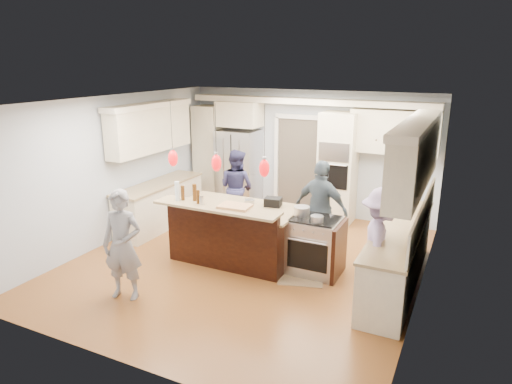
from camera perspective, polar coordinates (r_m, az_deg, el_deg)
ground_plane at (r=7.83m, az=-1.13°, el=-8.76°), size 6.00×6.00×0.00m
room_shell at (r=7.25m, az=-1.21°, el=4.38°), size 5.54×6.04×2.72m
refrigerator at (r=10.44m, az=-2.18°, el=2.86°), size 0.90×0.70×1.80m
oven_column at (r=9.57m, az=10.16°, el=2.93°), size 0.72×0.69×2.30m
back_upper_cabinets at (r=10.05m, az=2.18°, el=6.81°), size 5.30×0.61×2.54m
right_counter_run at (r=7.04m, az=18.06°, el=-3.26°), size 0.64×3.10×2.51m
left_cabinets at (r=9.38m, az=-12.34°, el=1.94°), size 0.64×2.30×2.51m
kitchen_island at (r=7.81m, az=-2.54°, el=-4.99°), size 2.10×1.46×1.12m
island_range at (r=7.36m, az=7.51°, el=-6.68°), size 0.82×0.71×0.92m
pendant_lights at (r=6.94m, az=-4.97°, el=3.67°), size 1.75×0.15×1.03m
person_bar_end at (r=6.71m, az=-16.35°, el=-6.40°), size 0.66×0.51×1.60m
person_far_left at (r=9.35m, az=-2.45°, el=0.57°), size 0.86×0.72×1.58m
person_far_right at (r=7.90m, az=8.14°, el=-2.11°), size 1.05×0.60×1.69m
person_range_side at (r=6.63m, az=15.40°, el=-6.38°), size 0.88×1.19×1.64m
floor_rug at (r=7.51m, az=5.78°, el=-9.91°), size 0.93×1.15×0.01m
water_bottle at (r=7.42m, az=-9.82°, el=0.11°), size 0.10×0.10×0.31m
beer_bottle_a at (r=7.37m, az=-7.68°, el=-0.06°), size 0.08×0.08×0.27m
beer_bottle_b at (r=7.23m, az=-7.25°, el=-0.63°), size 0.05×0.05×0.22m
beer_bottle_c at (r=7.45m, az=-9.15°, el=-0.10°), size 0.06×0.06×0.24m
drink_can at (r=7.18m, az=-6.84°, el=-1.06°), size 0.07×0.07×0.13m
cutting_board at (r=7.01m, az=-2.63°, el=-1.79°), size 0.50×0.37×0.04m
pot_large at (r=7.28m, az=5.75°, el=-2.38°), size 0.25×0.25×0.15m
pot_small at (r=7.03m, az=7.63°, el=-3.34°), size 0.19×0.19×0.10m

